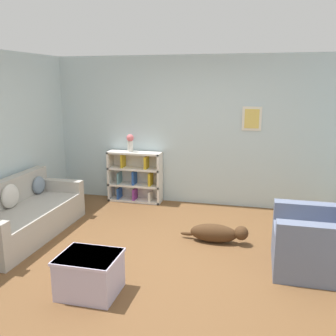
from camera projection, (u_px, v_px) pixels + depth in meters
The scene contains 8 objects.
ground_plane at pixel (160, 255), 4.75m from camera, with size 14.00×14.00×0.00m, color brown.
wall_back at pixel (193, 131), 6.58m from camera, with size 5.60×0.13×2.60m.
couch at pixel (21, 216), 5.29m from camera, with size 0.83×2.03×0.79m.
bookshelf at pixel (136, 177), 6.84m from camera, with size 0.98×0.28×0.92m.
recliner_chair at pixel (322, 240), 4.31m from camera, with size 0.94×0.92×1.10m.
coffee_table at pixel (90, 273), 3.85m from camera, with size 0.61×0.52×0.43m.
dog at pixel (217, 233), 5.11m from camera, with size 0.94×0.23×0.26m.
vase at pixel (130, 142), 6.69m from camera, with size 0.13×0.13×0.32m.
Camera 1 is at (1.15, -4.22, 2.15)m, focal length 40.00 mm.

